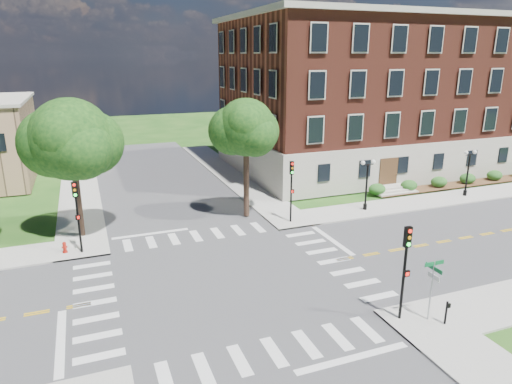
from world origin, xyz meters
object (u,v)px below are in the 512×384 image
object	(u,v)px
twin_lamp_west	(367,182)
twin_lamp_east	(468,170)
street_sign_pole	(433,279)
push_button_post	(447,312)
traffic_signal_se	(405,261)
fire_hydrant	(65,248)
traffic_signal_ne	(291,184)
traffic_signal_nw	(77,208)

from	to	relation	value
twin_lamp_west	twin_lamp_east	xyz separation A→B (m)	(10.90, 0.11, 0.00)
twin_lamp_west	street_sign_pole	distance (m)	16.69
street_sign_pole	push_button_post	bearing A→B (deg)	-52.20
street_sign_pole	push_button_post	size ratio (longest dim) A/B	2.58
traffic_signal_se	fire_hydrant	bearing A→B (deg)	137.42
traffic_signal_ne	traffic_signal_nw	bearing A→B (deg)	-178.62
twin_lamp_west	fire_hydrant	distance (m)	23.48
traffic_signal_nw	twin_lamp_east	distance (m)	33.28
twin_lamp_east	twin_lamp_west	bearing A→B (deg)	-179.45
traffic_signal_se	traffic_signal_nw	world-z (taller)	same
traffic_signal_ne	fire_hydrant	bearing A→B (deg)	-179.93
street_sign_pole	fire_hydrant	size ratio (longest dim) A/B	4.13
traffic_signal_ne	fire_hydrant	xyz separation A→B (m)	(-16.31, -0.02, -2.72)
traffic_signal_se	twin_lamp_east	world-z (taller)	traffic_signal_se
traffic_signal_se	traffic_signal_ne	world-z (taller)	same
twin_lamp_east	push_button_post	xyz separation A→B (m)	(-17.04, -16.05, -1.73)
twin_lamp_west	traffic_signal_se	bearing A→B (deg)	-118.04
twin_lamp_east	push_button_post	size ratio (longest dim) A/B	3.53
traffic_signal_nw	fire_hydrant	xyz separation A→B (m)	(-1.04, 0.35, -2.72)
traffic_signal_se	traffic_signal_ne	distance (m)	14.32
twin_lamp_west	push_button_post	bearing A→B (deg)	-111.05
traffic_signal_nw	twin_lamp_west	world-z (taller)	traffic_signal_nw
traffic_signal_se	twin_lamp_east	bearing A→B (deg)	38.37
fire_hydrant	street_sign_pole	bearing A→B (deg)	-41.55
street_sign_pole	fire_hydrant	distance (m)	22.47
traffic_signal_nw	fire_hydrant	distance (m)	2.93
push_button_post	traffic_signal_se	bearing A→B (deg)	144.86
traffic_signal_ne	twin_lamp_west	size ratio (longest dim) A/B	1.13
twin_lamp_east	traffic_signal_nw	bearing A→B (deg)	-178.42
twin_lamp_east	fire_hydrant	size ratio (longest dim) A/B	5.64
traffic_signal_nw	push_button_post	bearing A→B (deg)	-43.03
traffic_signal_ne	street_sign_pole	xyz separation A→B (m)	(0.46, -14.87, -0.88)
traffic_signal_se	push_button_post	bearing A→B (deg)	-35.14
twin_lamp_west	twin_lamp_east	distance (m)	10.90
traffic_signal_ne	fire_hydrant	distance (m)	16.53
twin_lamp_west	push_button_post	size ratio (longest dim) A/B	3.53
street_sign_pole	push_button_post	distance (m)	1.71
traffic_signal_se	traffic_signal_ne	xyz separation A→B (m)	(0.77, 14.30, 0.00)
traffic_signal_nw	fire_hydrant	size ratio (longest dim) A/B	6.40
push_button_post	fire_hydrant	bearing A→B (deg)	138.09
twin_lamp_west	street_sign_pole	xyz separation A→B (m)	(-6.63, -15.32, -0.21)
street_sign_pole	traffic_signal_ne	bearing A→B (deg)	91.76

